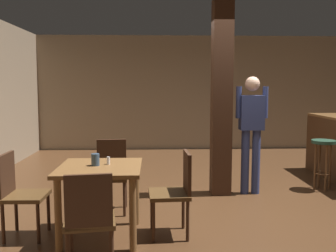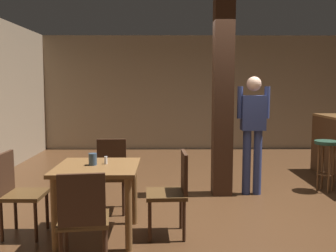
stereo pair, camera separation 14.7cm
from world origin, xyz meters
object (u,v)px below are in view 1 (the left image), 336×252
Objects in this scene: chair_north at (111,171)px; napkin_cup at (95,160)px; chair_east at (176,189)px; dining_table at (100,180)px; standing_person at (251,126)px; salt_shaker at (108,161)px; chair_south at (90,217)px; chair_west at (18,191)px; bar_stool_near at (323,152)px.

chair_north is 0.90m from napkin_cup.
chair_east is 7.11× the size of napkin_cup.
chair_east is at bearing 1.38° from dining_table.
standing_person reaches higher than chair_north.
chair_south is at bearing -93.49° from salt_shaker.
dining_table is at bearing -134.57° from salt_shaker.
chair_south is (-0.77, -0.83, 0.00)m from chair_east.
chair_west is 0.98m from salt_shaker.
salt_shaker is 3.46m from bar_stool_near.
salt_shaker is (-0.72, 0.06, 0.30)m from chair_east.
salt_shaker is 0.11× the size of bar_stool_near.
chair_north is 1.16× the size of bar_stool_near.
chair_east is 2.87m from bar_stool_near.
napkin_cup is at bearing 1.00° from chair_west.
chair_east is at bearing 0.42° from chair_west.
napkin_cup is 0.07× the size of standing_person.
napkin_cup is (-0.07, -0.84, 0.32)m from chair_north.
standing_person is at bearing 36.45° from napkin_cup.
chair_south is 0.52× the size of standing_person.
salt_shaker is (0.06, -0.78, 0.30)m from chair_north.
chair_east is 1.14m from chair_north.
chair_east is at bearing -128.31° from standing_person.
chair_west is 0.52× the size of standing_person.
dining_table is at bearing 91.58° from chair_south.
chair_east and chair_west have the same top height.
chair_east is 1.98m from standing_person.
salt_shaker is 2.40m from standing_person.
dining_table is 2.53m from standing_person.
bar_stool_near is at bearing 27.41° from napkin_cup.
chair_east reaches higher than bar_stool_near.
dining_table is 1.10× the size of bar_stool_near.
dining_table is at bearing -178.62° from chair_east.
chair_east is at bearing -0.14° from napkin_cup.
chair_west is 1.00× the size of chair_south.
chair_east is 0.78m from salt_shaker.
salt_shaker reaches higher than bar_stool_near.
dining_table is 10.42× the size of salt_shaker.
napkin_cup is 0.16× the size of bar_stool_near.
chair_west is 1.00× the size of chair_north.
bar_stool_near is at bearing 28.09° from dining_table.
chair_north is (-0.78, 0.84, 0.00)m from chair_east.
chair_east is at bearing -4.68° from salt_shaker.
chair_north is at bearing -165.34° from bar_stool_near.
standing_person is 1.24m from bar_stool_near.
chair_east is 1.13m from chair_south.
chair_east reaches higher than dining_table.
chair_north is 10.93× the size of salt_shaker.
chair_south reaches higher than dining_table.
chair_north is 0.52× the size of standing_person.
chair_east is at bearing 47.14° from chair_south.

